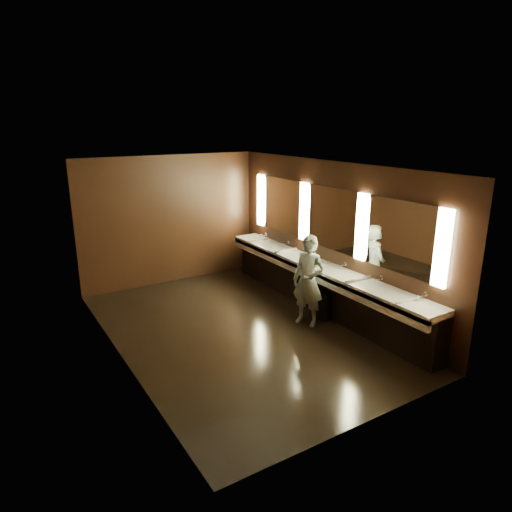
# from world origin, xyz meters

# --- Properties ---
(floor) EXTENTS (6.00, 6.00, 0.00)m
(floor) POSITION_xyz_m (0.00, 0.00, 0.00)
(floor) COLOR black
(floor) RESTS_ON ground
(ceiling) EXTENTS (4.00, 6.00, 0.02)m
(ceiling) POSITION_xyz_m (0.00, 0.00, 2.80)
(ceiling) COLOR #2D2D2B
(ceiling) RESTS_ON wall_back
(wall_back) EXTENTS (4.00, 0.02, 2.80)m
(wall_back) POSITION_xyz_m (0.00, 3.00, 1.40)
(wall_back) COLOR black
(wall_back) RESTS_ON floor
(wall_front) EXTENTS (4.00, 0.02, 2.80)m
(wall_front) POSITION_xyz_m (0.00, -3.00, 1.40)
(wall_front) COLOR black
(wall_front) RESTS_ON floor
(wall_left) EXTENTS (0.02, 6.00, 2.80)m
(wall_left) POSITION_xyz_m (-2.00, 0.00, 1.40)
(wall_left) COLOR black
(wall_left) RESTS_ON floor
(wall_right) EXTENTS (0.02, 6.00, 2.80)m
(wall_right) POSITION_xyz_m (2.00, 0.00, 1.40)
(wall_right) COLOR black
(wall_right) RESTS_ON floor
(sink_counter) EXTENTS (0.55, 5.40, 1.01)m
(sink_counter) POSITION_xyz_m (1.79, 0.00, 0.50)
(sink_counter) COLOR black
(sink_counter) RESTS_ON floor
(mirror_band) EXTENTS (0.06, 5.03, 1.15)m
(mirror_band) POSITION_xyz_m (1.98, -0.00, 1.75)
(mirror_band) COLOR #FBF7B5
(mirror_band) RESTS_ON wall_right
(person) EXTENTS (0.59, 0.69, 1.61)m
(person) POSITION_xyz_m (1.17, -0.41, 0.81)
(person) COLOR #87B0CA
(person) RESTS_ON floor
(trash_bin) EXTENTS (0.36, 0.36, 0.52)m
(trash_bin) POSITION_xyz_m (1.58, -0.36, 0.26)
(trash_bin) COLOR black
(trash_bin) RESTS_ON floor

